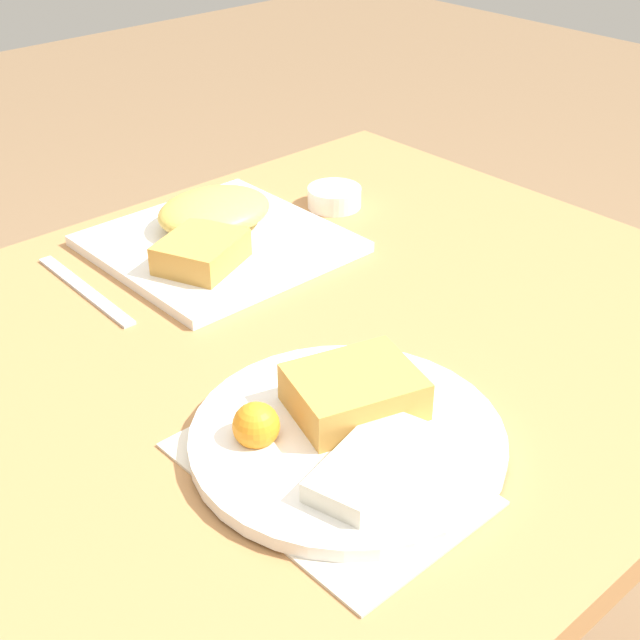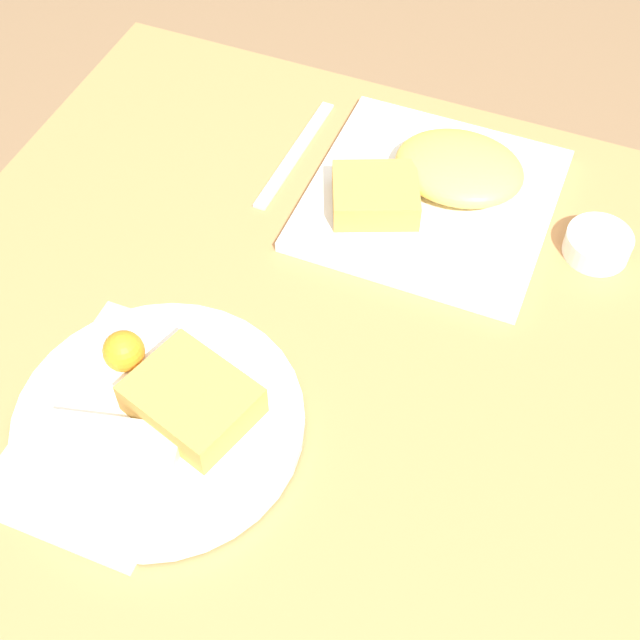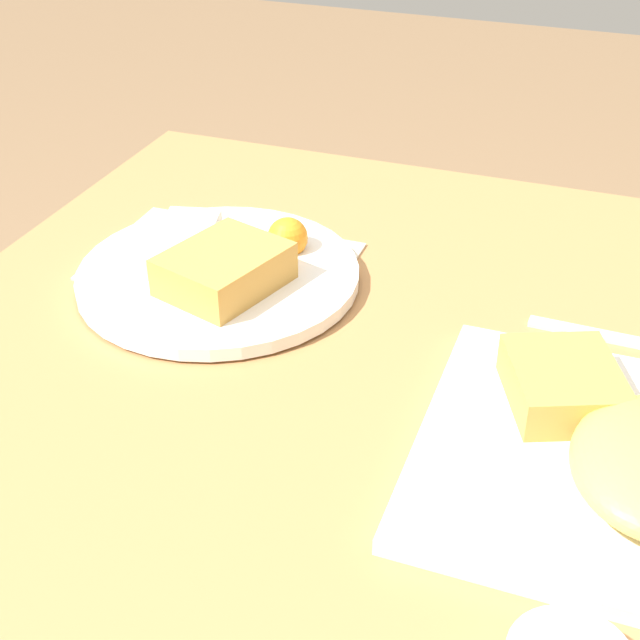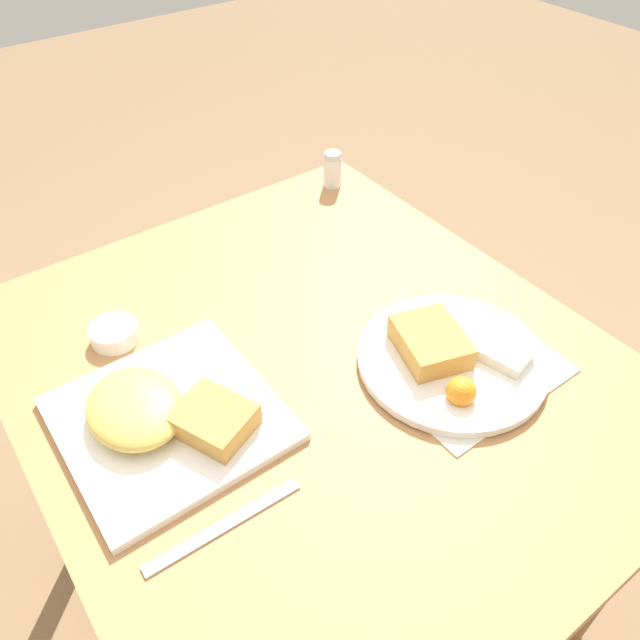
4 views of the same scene
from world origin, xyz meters
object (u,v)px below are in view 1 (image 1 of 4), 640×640
at_px(plate_oval_far, 347,428).
at_px(butter_knife, 85,290).
at_px(sauce_ramekin, 334,196).
at_px(plate_square_near, 215,232).

bearing_deg(plate_oval_far, butter_knife, -85.29).
distance_m(sauce_ramekin, butter_knife, 0.39).
xyz_separation_m(plate_oval_far, butter_knife, (0.03, -0.42, -0.02)).
distance_m(plate_square_near, butter_knife, 0.19).
bearing_deg(sauce_ramekin, butter_knife, -3.25).
bearing_deg(butter_knife, plate_oval_far, 6.37).
height_order(plate_oval_far, sauce_ramekin, plate_oval_far).
relative_size(plate_square_near, butter_knife, 1.35).
relative_size(plate_oval_far, sauce_ramekin, 3.81).
xyz_separation_m(plate_square_near, plate_oval_far, (0.15, 0.41, -0.00)).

